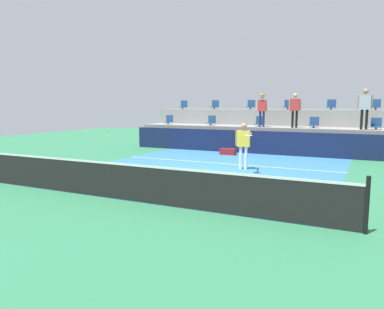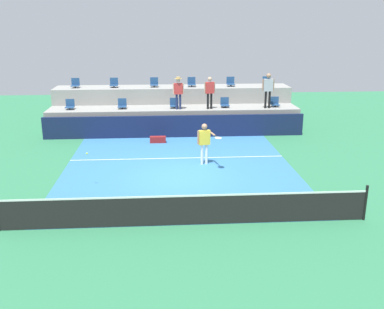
% 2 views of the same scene
% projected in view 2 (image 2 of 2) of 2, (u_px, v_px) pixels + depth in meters
% --- Properties ---
extents(ground_plane, '(40.00, 40.00, 0.00)m').
position_uv_depth(ground_plane, '(180.00, 177.00, 16.26)').
color(ground_plane, '#2D754C').
extents(court_inner_paint, '(9.00, 10.00, 0.01)m').
position_uv_depth(court_inner_paint, '(179.00, 169.00, 17.22)').
color(court_inner_paint, teal).
rests_on(court_inner_paint, ground_plane).
extents(court_service_line, '(9.00, 0.06, 0.00)m').
position_uv_depth(court_service_line, '(178.00, 158.00, 18.55)').
color(court_service_line, white).
rests_on(court_service_line, ground_plane).
extents(tennis_net, '(10.48, 0.08, 1.07)m').
position_uv_depth(tennis_net, '(186.00, 209.00, 12.30)').
color(tennis_net, black).
rests_on(tennis_net, ground_plane).
extents(sponsor_backboard, '(13.00, 0.16, 1.10)m').
position_uv_depth(sponsor_backboard, '(175.00, 126.00, 21.83)').
color(sponsor_backboard, '#141E42').
rests_on(sponsor_backboard, ground_plane).
extents(seating_tier_lower, '(13.00, 1.80, 1.25)m').
position_uv_depth(seating_tier_lower, '(174.00, 119.00, 23.05)').
color(seating_tier_lower, gray).
rests_on(seating_tier_lower, ground_plane).
extents(seating_tier_upper, '(13.00, 1.80, 2.10)m').
position_uv_depth(seating_tier_upper, '(173.00, 105.00, 24.64)').
color(seating_tier_upper, gray).
rests_on(seating_tier_upper, ground_plane).
extents(stadium_chair_lower_far_left, '(0.44, 0.40, 0.52)m').
position_uv_depth(stadium_chair_lower_far_left, '(70.00, 105.00, 22.39)').
color(stadium_chair_lower_far_left, '#2D2D33').
rests_on(stadium_chair_lower_far_left, seating_tier_lower).
extents(stadium_chair_lower_left, '(0.44, 0.40, 0.52)m').
position_uv_depth(stadium_chair_lower_left, '(122.00, 104.00, 22.57)').
color(stadium_chair_lower_left, '#2D2D33').
rests_on(stadium_chair_lower_left, seating_tier_lower).
extents(stadium_chair_lower_center, '(0.44, 0.40, 0.52)m').
position_uv_depth(stadium_chair_lower_center, '(174.00, 104.00, 22.74)').
color(stadium_chair_lower_center, '#2D2D33').
rests_on(stadium_chair_lower_center, seating_tier_lower).
extents(stadium_chair_lower_right, '(0.44, 0.40, 0.52)m').
position_uv_depth(stadium_chair_lower_right, '(225.00, 103.00, 22.92)').
color(stadium_chair_lower_right, '#2D2D33').
rests_on(stadium_chair_lower_right, seating_tier_lower).
extents(stadium_chair_lower_far_right, '(0.44, 0.40, 0.52)m').
position_uv_depth(stadium_chair_lower_far_right, '(275.00, 103.00, 23.09)').
color(stadium_chair_lower_far_right, '#2D2D33').
rests_on(stadium_chair_lower_far_right, seating_tier_lower).
extents(stadium_chair_upper_far_left, '(0.44, 0.40, 0.52)m').
position_uv_depth(stadium_chair_upper_far_left, '(75.00, 84.00, 23.86)').
color(stadium_chair_upper_far_left, '#2D2D33').
rests_on(stadium_chair_upper_far_left, seating_tier_upper).
extents(stadium_chair_upper_left, '(0.44, 0.40, 0.52)m').
position_uv_depth(stadium_chair_upper_left, '(114.00, 83.00, 24.00)').
color(stadium_chair_upper_left, '#2D2D33').
rests_on(stadium_chair_upper_left, seating_tier_upper).
extents(stadium_chair_upper_mid_left, '(0.44, 0.40, 0.52)m').
position_uv_depth(stadium_chair_upper_mid_left, '(154.00, 83.00, 24.15)').
color(stadium_chair_upper_mid_left, '#2D2D33').
rests_on(stadium_chair_upper_mid_left, seating_tier_upper).
extents(stadium_chair_upper_mid_right, '(0.44, 0.40, 0.52)m').
position_uv_depth(stadium_chair_upper_mid_right, '(192.00, 83.00, 24.28)').
color(stadium_chair_upper_mid_right, '#2D2D33').
rests_on(stadium_chair_upper_mid_right, seating_tier_upper).
extents(stadium_chair_upper_right, '(0.44, 0.40, 0.52)m').
position_uv_depth(stadium_chair_upper_right, '(231.00, 82.00, 24.43)').
color(stadium_chair_upper_right, '#2D2D33').
rests_on(stadium_chair_upper_right, seating_tier_upper).
extents(stadium_chair_upper_far_right, '(0.44, 0.40, 0.52)m').
position_uv_depth(stadium_chair_upper_far_right, '(267.00, 82.00, 24.56)').
color(stadium_chair_upper_far_right, '#2D2D33').
rests_on(stadium_chair_upper_far_right, seating_tier_upper).
extents(tennis_player, '(0.91, 1.15, 1.69)m').
position_uv_depth(tennis_player, '(205.00, 140.00, 17.46)').
color(tennis_player, white).
rests_on(tennis_player, ground_plane).
extents(spectator_with_hat, '(0.57, 0.40, 1.65)m').
position_uv_depth(spectator_with_hat, '(178.00, 90.00, 22.16)').
color(spectator_with_hat, navy).
rests_on(spectator_with_hat, seating_tier_lower).
extents(spectator_leaning_on_rail, '(0.58, 0.27, 1.64)m').
position_uv_depth(spectator_leaning_on_rail, '(210.00, 90.00, 22.27)').
color(spectator_leaning_on_rail, black).
rests_on(spectator_leaning_on_rail, seating_tier_lower).
extents(spectator_in_white, '(0.62, 0.25, 1.79)m').
position_uv_depth(spectator_in_white, '(268.00, 87.00, 22.44)').
color(spectator_in_white, black).
rests_on(spectator_in_white, seating_tier_lower).
extents(tennis_ball, '(0.07, 0.07, 0.07)m').
position_uv_depth(tennis_ball, '(87.00, 154.00, 15.00)').
color(tennis_ball, '#CCE033').
extents(equipment_bag, '(0.76, 0.28, 0.30)m').
position_uv_depth(equipment_bag, '(158.00, 140.00, 20.93)').
color(equipment_bag, maroon).
rests_on(equipment_bag, ground_plane).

